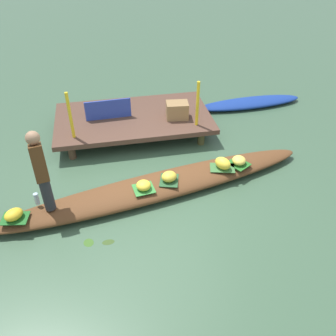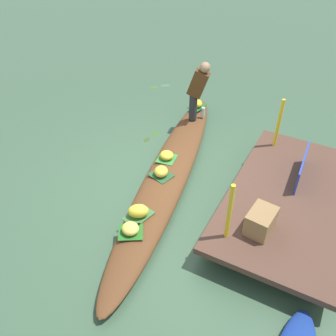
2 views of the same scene
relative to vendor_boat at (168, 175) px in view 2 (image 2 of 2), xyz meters
name	(u,v)px [view 2 (image 2 of 2)]	position (x,y,z in m)	size (l,w,h in m)	color
canal_water	(168,181)	(0.00, 0.00, -0.12)	(40.00, 40.00, 0.00)	#3A5840
dock_platform	(291,199)	(-0.17, 2.04, 0.21)	(3.20, 1.80, 0.39)	brown
vendor_boat	(168,175)	(0.00, 0.00, 0.00)	(5.52, 0.71, 0.25)	brown
leaf_mat_0	(197,106)	(-2.22, -0.46, 0.13)	(0.38, 0.28, 0.01)	#1E6123
banana_bunch_0	(197,103)	(-2.22, -0.46, 0.20)	(0.27, 0.22, 0.15)	yellow
leaf_mat_1	(131,232)	(1.48, 0.19, 0.13)	(0.35, 0.31, 0.01)	#246722
banana_bunch_1	(130,229)	(1.48, 0.19, 0.20)	(0.25, 0.24, 0.14)	#F3D053
leaf_mat_2	(167,158)	(-0.27, -0.17, 0.13)	(0.33, 0.31, 0.01)	#358438
banana_bunch_2	(167,155)	(-0.27, -0.17, 0.20)	(0.24, 0.24, 0.14)	yellow
leaf_mat_3	(161,175)	(0.18, -0.03, 0.13)	(0.36, 0.30, 0.01)	#26522D
banana_bunch_3	(161,171)	(0.18, -0.03, 0.21)	(0.26, 0.23, 0.16)	gold
leaf_mat_4	(139,216)	(1.16, 0.12, 0.13)	(0.43, 0.28, 0.01)	#3A6E37
banana_bunch_4	(138,211)	(1.16, 0.12, 0.23)	(0.30, 0.21, 0.20)	yellow
vendor_person	(198,88)	(-1.73, -0.26, 0.82)	(0.26, 0.45, 1.24)	#28282D
water_bottle	(203,112)	(-1.92, -0.19, 0.22)	(0.07, 0.07, 0.20)	#ADCCE0
market_banner	(302,167)	(-0.67, 2.04, 0.47)	(0.93, 0.03, 0.41)	#283F9D
railing_post_west	(279,123)	(-1.37, 1.44, 0.72)	(0.06, 0.06, 0.91)	yellow
railing_post_east	(229,212)	(1.03, 1.44, 0.72)	(0.06, 0.06, 0.91)	yellow
produce_crate	(261,221)	(0.71, 1.80, 0.43)	(0.44, 0.32, 0.34)	olive
drifting_plant_0	(156,133)	(-1.20, -0.92, -0.12)	(0.16, 0.15, 0.01)	#365F21
drifting_plant_1	(154,87)	(-3.00, -1.99, -0.12)	(0.17, 0.11, 0.01)	#3C6E23
drifting_plant_2	(147,140)	(-0.91, -0.96, -0.12)	(0.18, 0.10, 0.01)	#344D1F
drifting_plant_3	(165,85)	(-3.22, -1.78, -0.12)	(0.23, 0.13, 0.01)	#466647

